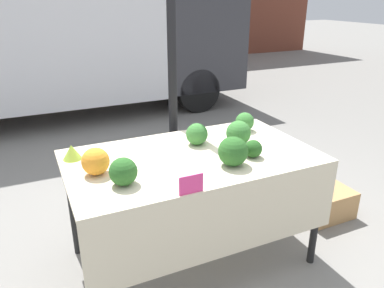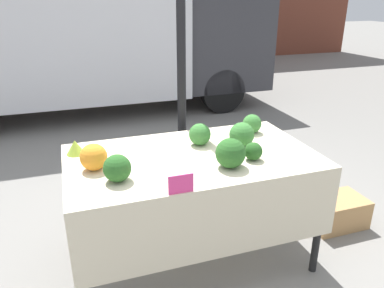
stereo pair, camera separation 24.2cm
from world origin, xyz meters
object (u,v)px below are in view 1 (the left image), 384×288
object	(u,v)px
parked_truck	(50,19)
price_sign	(191,184)
produce_crate	(325,204)
orange_cauliflower	(96,161)

from	to	relation	value
parked_truck	price_sign	world-z (taller)	parked_truck
price_sign	produce_crate	size ratio (longest dim) A/B	0.30
orange_cauliflower	price_sign	bearing A→B (deg)	-47.22
produce_crate	parked_truck	bearing A→B (deg)	112.02
produce_crate	price_sign	bearing A→B (deg)	-162.50
parked_truck	produce_crate	distance (m)	4.67
orange_cauliflower	produce_crate	distance (m)	2.05
orange_cauliflower	price_sign	distance (m)	0.60
parked_truck	produce_crate	size ratio (longest dim) A/B	11.79
parked_truck	orange_cauliflower	world-z (taller)	parked_truck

